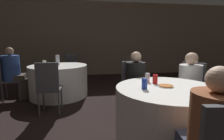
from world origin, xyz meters
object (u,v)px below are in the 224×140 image
chair_near_northeast (191,85)px  soda_can_silver (147,78)px  pizza_plate_near (166,86)px  table_far (59,81)px  person_blue_shirt (15,73)px  chair_far_north (71,67)px  person_black_shirt (137,84)px  chair_far_south (49,84)px  table_near (167,116)px  chair_far_west (7,75)px  soda_can_red (155,79)px  bottle_far (58,60)px  chair_near_north (133,83)px  person_white_shirt (189,86)px  soda_can_blue (144,84)px

chair_near_northeast → soda_can_silver: 1.04m
chair_near_northeast → pizza_plate_near: (-0.79, -0.67, 0.19)m
table_far → person_blue_shirt: person_blue_shirt is taller
chair_near_northeast → person_blue_shirt: person_blue_shirt is taller
chair_far_north → person_black_shirt: size_ratio=0.84×
chair_far_south → table_near: bearing=-35.8°
chair_far_north → table_near: bearing=124.2°
table_near → soda_can_silver: bearing=114.8°
table_near → chair_far_west: bearing=141.3°
table_near → chair_far_west: chair_far_west is taller
chair_far_north → table_far: bearing=90.0°
table_far → soda_can_red: bearing=-53.7°
chair_far_west → person_black_shirt: 2.88m
person_black_shirt → bottle_far: (-1.51, 1.46, 0.29)m
table_far → chair_near_northeast: size_ratio=1.42×
chair_near_north → person_blue_shirt: person_blue_shirt is taller
chair_near_northeast → person_blue_shirt: 3.63m
chair_far_north → person_white_shirt: bearing=138.3°
table_far → chair_far_west: bearing=-172.3°
table_near → soda_can_blue: 0.53m
chair_near_north → person_blue_shirt: (-2.40, 1.13, 0.05)m
person_black_shirt → bottle_far: bearing=-51.7°
person_black_shirt → soda_can_silver: (-0.03, -0.55, 0.23)m
chair_near_northeast → soda_can_red: bearing=77.6°
chair_near_north → chair_far_west: size_ratio=1.00×
bottle_far → soda_can_silver: bearing=-53.7°
chair_far_west → chair_near_north: bearing=58.8°
chair_far_north → person_blue_shirt: bearing=57.9°
table_near → pizza_plate_near: size_ratio=6.38×
person_black_shirt → soda_can_silver: size_ratio=9.24×
chair_near_north → bottle_far: 2.00m
chair_near_northeast → bottle_far: 2.93m
chair_near_north → chair_near_northeast: bearing=152.3°
chair_far_south → soda_can_red: size_ratio=7.75×
person_blue_shirt → person_white_shirt: (3.20, -1.58, -0.03)m
pizza_plate_near → bottle_far: 2.81m
chair_near_north → soda_can_red: bearing=86.3°
table_near → chair_near_northeast: size_ratio=1.35×
chair_near_north → soda_can_blue: bearing=73.2°
chair_far_south → soda_can_red: 1.86m
chair_near_north → soda_can_blue: size_ratio=7.75×
person_blue_shirt → table_near: bearing=41.7°
chair_far_north → person_blue_shirt: (-1.14, -1.19, 0.05)m
chair_far_north → person_blue_shirt: size_ratio=0.80×
person_blue_shirt → soda_can_red: size_ratio=9.63×
pizza_plate_near → person_blue_shirt: bearing=139.8°
chair_near_northeast → chair_far_west: (-3.48, 1.45, 0.00)m
chair_far_north → soda_can_red: bearing=124.3°
chair_far_north → pizza_plate_near: bearing=124.3°
table_far → bottle_far: (-0.01, 0.04, 0.49)m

